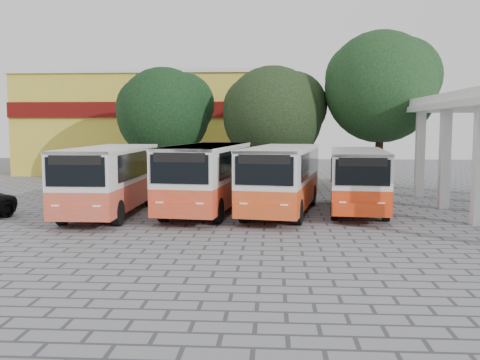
# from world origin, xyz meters

# --- Properties ---
(ground) EXTENTS (90.00, 90.00, 0.00)m
(ground) POSITION_xyz_m (0.00, 0.00, 0.00)
(ground) COLOR slate
(ground) RESTS_ON ground
(shophouse_block) EXTENTS (20.40, 10.40, 8.30)m
(shophouse_block) POSITION_xyz_m (-11.00, 25.99, 4.16)
(shophouse_block) COLOR gold
(shophouse_block) RESTS_ON ground
(bus_far_left) EXTENTS (2.60, 8.36, 3.01)m
(bus_far_left) POSITION_xyz_m (-7.55, 3.47, 1.74)
(bus_far_left) COLOR #CB4E34
(bus_far_left) RESTS_ON ground
(bus_centre_left) EXTENTS (3.60, 8.80, 3.08)m
(bus_centre_left) POSITION_xyz_m (-3.32, 4.34, 1.78)
(bus_centre_left) COLOR #DA4523
(bus_centre_left) RESTS_ON ground
(bus_centre_right) EXTENTS (3.93, 8.69, 3.01)m
(bus_centre_right) POSITION_xyz_m (0.08, 4.25, 1.74)
(bus_centre_right) COLOR #DB4B19
(bus_centre_right) RESTS_ON ground
(bus_far_right) EXTENTS (3.23, 8.09, 2.84)m
(bus_far_right) POSITION_xyz_m (3.60, 5.09, 1.64)
(bus_far_right) COLOR red
(bus_far_right) RESTS_ON ground
(tree_left) EXTENTS (6.40, 6.10, 7.80)m
(tree_left) POSITION_xyz_m (-7.47, 15.33, 4.95)
(tree_left) COLOR #3A2414
(tree_left) RESTS_ON ground
(tree_middle) EXTENTS (6.61, 6.30, 7.73)m
(tree_middle) POSITION_xyz_m (-0.27, 14.33, 4.79)
(tree_middle) COLOR #372815
(tree_middle) RESTS_ON ground
(tree_right) EXTENTS (7.13, 6.79, 9.71)m
(tree_right) POSITION_xyz_m (6.29, 13.61, 6.54)
(tree_right) COLOR black
(tree_right) RESTS_ON ground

